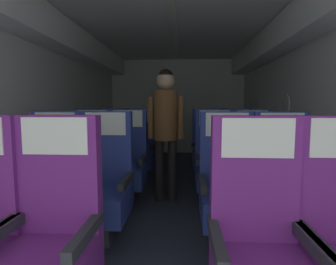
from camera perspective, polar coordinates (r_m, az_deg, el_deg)
ground at (r=3.40m, az=0.56°, el=-14.47°), size 3.48×7.08×0.02m
fuselage_shell at (r=3.49m, az=0.82°, el=13.85°), size 3.36×6.73×2.32m
seat_a_left_aisle at (r=1.61m, az=-23.97°, el=-20.54°), size 0.48×0.52×1.12m
seat_a_right_window at (r=1.47m, az=19.04°, el=-22.87°), size 0.48×0.52×1.12m
seat_b_left_window at (r=2.57m, az=-23.54°, el=-10.45°), size 0.48×0.52×1.12m
seat_b_left_aisle at (r=2.41m, az=-13.64°, el=-11.20°), size 0.48×0.52×1.12m
seat_b_right_aisle at (r=2.44m, az=23.52°, el=-11.32°), size 0.48×0.52×1.12m
seat_b_right_window at (r=2.32m, az=12.63°, el=-11.88°), size 0.48×0.52×1.12m
seat_c_left_window at (r=3.39m, az=-16.18°, el=-6.28°), size 0.48×0.52×1.12m
seat_c_left_aisle at (r=3.25m, az=-8.83°, el=-6.63°), size 0.48×0.52×1.12m
seat_c_right_aisle at (r=3.28m, az=17.74°, el=-6.72°), size 0.48×0.52×1.12m
seat_c_right_window at (r=3.21m, az=9.97°, el=-6.81°), size 0.48×0.52×1.12m
seat_d_left_window at (r=4.26m, az=-12.26°, el=-3.71°), size 0.48×0.52×1.12m
seat_d_left_aisle at (r=4.17m, az=-6.14°, el=-3.82°), size 0.48×0.52×1.12m
seat_d_right_aisle at (r=4.19m, az=14.69°, el=-3.91°), size 0.48×0.52×1.12m
seat_d_right_window at (r=4.12m, az=8.41°, el=-3.95°), size 0.48×0.52×1.12m
flight_attendant at (r=3.20m, az=-0.50°, el=2.51°), size 0.43×0.28×1.60m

